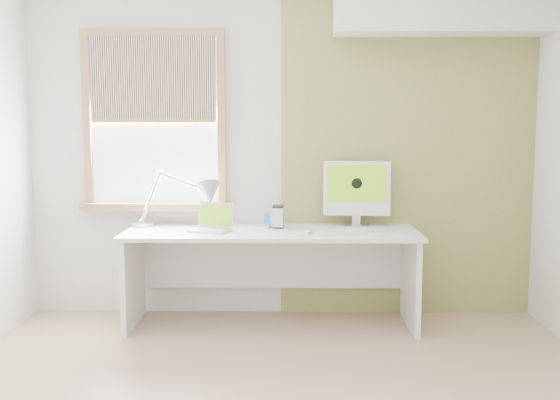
{
  "coord_description": "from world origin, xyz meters",
  "views": [
    {
      "loc": [
        0.06,
        -3.45,
        1.53
      ],
      "look_at": [
        0.0,
        1.05,
        1.0
      ],
      "focal_mm": 41.95,
      "sensor_mm": 36.0,
      "label": 1
    }
  ],
  "objects_px": {
    "laptop": "(213,224)",
    "imac": "(357,190)",
    "desk_lamp": "(196,197)",
    "external_drive": "(278,217)",
    "desk": "(272,255)"
  },
  "relations": [
    {
      "from": "desk",
      "to": "laptop",
      "type": "height_order",
      "value": "laptop"
    },
    {
      "from": "desk",
      "to": "external_drive",
      "type": "height_order",
      "value": "external_drive"
    },
    {
      "from": "desk_lamp",
      "to": "desk",
      "type": "bearing_deg",
      "value": -10.91
    },
    {
      "from": "external_drive",
      "to": "imac",
      "type": "relative_size",
      "value": 0.33
    },
    {
      "from": "desk_lamp",
      "to": "imac",
      "type": "height_order",
      "value": "imac"
    },
    {
      "from": "laptop",
      "to": "imac",
      "type": "bearing_deg",
      "value": 12.12
    },
    {
      "from": "external_drive",
      "to": "desk_lamp",
      "type": "bearing_deg",
      "value": 177.46
    },
    {
      "from": "desk",
      "to": "external_drive",
      "type": "relative_size",
      "value": 12.9
    },
    {
      "from": "imac",
      "to": "desk",
      "type": "bearing_deg",
      "value": -165.45
    },
    {
      "from": "desk_lamp",
      "to": "laptop",
      "type": "xyz_separation_m",
      "value": [
        0.15,
        -0.18,
        -0.18
      ]
    },
    {
      "from": "laptop",
      "to": "external_drive",
      "type": "xyz_separation_m",
      "value": [
        0.49,
        0.15,
        0.03
      ]
    },
    {
      "from": "desk",
      "to": "external_drive",
      "type": "xyz_separation_m",
      "value": [
        0.05,
        0.08,
        0.28
      ]
    },
    {
      "from": "desk",
      "to": "desk_lamp",
      "type": "height_order",
      "value": "desk_lamp"
    },
    {
      "from": "imac",
      "to": "laptop",
      "type": "bearing_deg",
      "value": -167.88
    },
    {
      "from": "desk_lamp",
      "to": "external_drive",
      "type": "distance_m",
      "value": 0.65
    }
  ]
}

